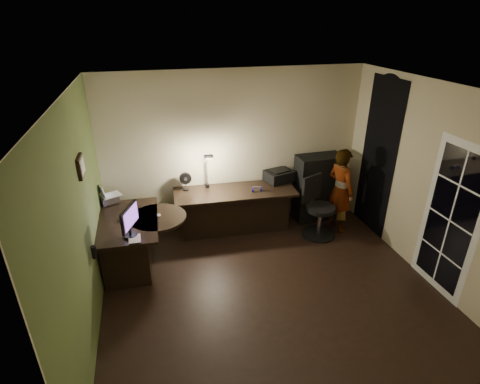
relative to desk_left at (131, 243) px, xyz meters
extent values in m
cube|color=black|center=(1.83, -0.98, -0.40)|extent=(4.50, 4.00, 0.01)
cube|color=silver|center=(1.83, -0.98, 2.31)|extent=(4.50, 4.00, 0.01)
cube|color=#C7BB93|center=(1.83, 1.02, 0.96)|extent=(4.50, 0.01, 2.70)
cube|color=#C7BB93|center=(1.83, -2.99, 0.96)|extent=(4.50, 0.01, 2.70)
cube|color=#C7BB93|center=(-0.42, -0.98, 0.96)|extent=(0.01, 4.00, 2.70)
cube|color=#C7BB93|center=(4.08, -0.98, 0.96)|extent=(0.01, 4.00, 2.70)
cube|color=#536630|center=(-0.41, -0.98, 0.96)|extent=(0.00, 4.00, 2.70)
cube|color=black|center=(4.07, 0.17, 0.91)|extent=(0.01, 0.90, 2.60)
cube|color=white|center=(4.07, -1.53, 0.66)|extent=(0.02, 0.92, 2.10)
cube|color=black|center=(-0.39, -0.53, 1.46)|extent=(0.04, 0.30, 0.25)
cube|color=black|center=(0.00, 0.00, 0.00)|extent=(0.89, 1.39, 0.78)
cube|color=black|center=(1.73, 0.61, -0.01)|extent=(2.08, 0.82, 0.77)
cube|color=black|center=(3.29, 0.70, 0.22)|extent=(0.82, 0.43, 1.22)
cube|color=silver|center=(-0.28, 0.61, 0.46)|extent=(0.32, 0.30, 0.11)
cube|color=silver|center=(-0.24, 0.61, 0.62)|extent=(0.39, 0.38, 0.21)
cube|color=black|center=(0.04, -0.46, 0.56)|extent=(0.26, 0.46, 0.31)
ellipsoid|color=silver|center=(0.44, -0.02, 0.42)|extent=(0.08, 0.09, 0.03)
cube|color=black|center=(-0.08, 0.03, 0.41)|extent=(0.10, 0.14, 0.01)
cube|color=black|center=(0.42, -0.17, 0.41)|extent=(0.01, 0.13, 0.01)
cylinder|color=black|center=(-0.36, -0.88, 0.49)|extent=(0.07, 0.07, 0.16)
cube|color=silver|center=(0.10, -0.57, 0.41)|extent=(0.16, 0.22, 0.01)
cube|color=black|center=(0.94, 0.85, 0.54)|extent=(0.20, 0.11, 0.31)
cube|color=#0F0E84|center=(2.08, 0.49, 0.43)|extent=(0.20, 0.13, 0.09)
cube|color=black|center=(2.58, 0.82, 0.48)|extent=(0.54, 0.47, 0.21)
cube|color=black|center=(1.30, 0.85, 0.74)|extent=(0.22, 0.35, 0.72)
cube|color=black|center=(3.09, 0.11, 0.12)|extent=(0.76, 0.76, 1.03)
imported|color=#D8A88C|center=(3.48, 0.22, 0.35)|extent=(0.49, 0.61, 1.49)
camera|label=1|loc=(0.41, -4.92, 3.06)|focal=28.00mm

